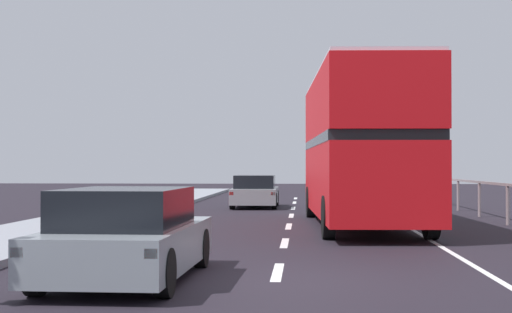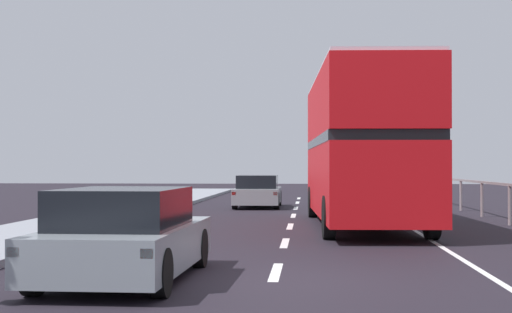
% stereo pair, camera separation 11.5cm
% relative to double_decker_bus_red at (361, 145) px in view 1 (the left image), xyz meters
% --- Properties ---
extents(ground_plane, '(74.79, 120.00, 0.10)m').
position_rel_double_decker_bus_red_xyz_m(ground_plane, '(-1.99, -9.97, -2.31)').
color(ground_plane, black).
extents(lane_paint_markings, '(3.41, 46.00, 0.01)m').
position_rel_double_decker_bus_red_xyz_m(lane_paint_markings, '(0.04, -1.49, -2.25)').
color(lane_paint_markings, silver).
rests_on(lane_paint_markings, ground).
extents(double_decker_bus_red, '(3.01, 10.58, 4.20)m').
position_rel_double_decker_bus_red_xyz_m(double_decker_bus_red, '(0.00, 0.00, 0.00)').
color(double_decker_bus_red, red).
rests_on(double_decker_bus_red, ground).
extents(hatchback_car_near, '(1.97, 4.41, 1.36)m').
position_rel_double_decker_bus_red_xyz_m(hatchback_car_near, '(-4.16, -10.24, -1.60)').
color(hatchback_car_near, gray).
rests_on(hatchback_car_near, ground).
extents(sedan_car_ahead, '(1.85, 4.25, 1.30)m').
position_rel_double_decker_bus_red_xyz_m(sedan_car_ahead, '(-3.53, 9.52, -1.62)').
color(sedan_car_ahead, '#8E9499').
rests_on(sedan_car_ahead, ground).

